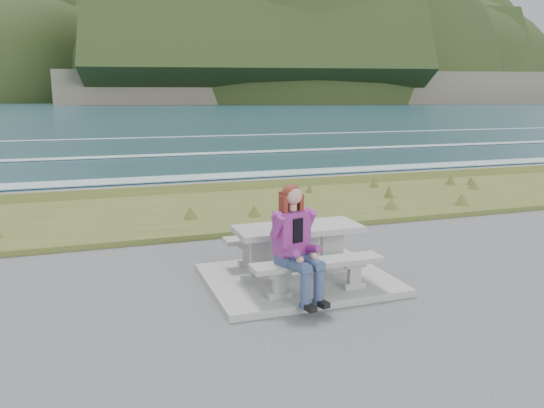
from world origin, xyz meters
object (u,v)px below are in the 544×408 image
at_px(bench_landward, 318,268).
at_px(bench_seaward, 281,241).
at_px(picnic_table, 298,237).
at_px(seated_woman, 299,259).

xyz_separation_m(bench_landward, bench_seaward, (0.00, 1.40, 0.00)).
bearing_deg(picnic_table, bench_landward, -90.00).
bearing_deg(seated_woman, bench_landward, 7.90).
relative_size(bench_landward, bench_seaward, 1.00).
distance_m(bench_seaward, seated_woman, 1.58).
relative_size(picnic_table, bench_seaward, 1.00).
xyz_separation_m(picnic_table, bench_seaward, (0.00, 0.70, -0.23)).
distance_m(picnic_table, bench_landward, 0.74).
relative_size(picnic_table, bench_landward, 1.00).
xyz_separation_m(picnic_table, bench_landward, (0.00, -0.70, -0.23)).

